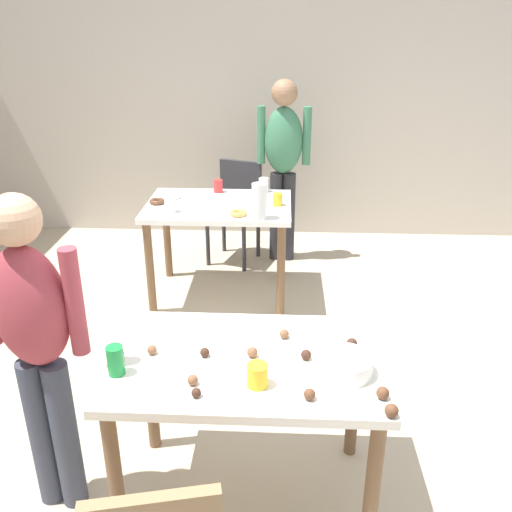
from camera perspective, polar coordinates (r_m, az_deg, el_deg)
The scene contains 32 objects.
ground_plane at distance 2.96m, azimuth 2.28°, elevation -20.02°, with size 6.40×6.40×0.00m, color tan.
wall_back at distance 5.39m, azimuth 2.97°, elevation 15.69°, with size 6.40×0.10×2.60m, color #BCB2A3.
dining_table_near at distance 2.37m, azimuth -0.82°, elevation -12.60°, with size 1.12×0.72×0.75m.
dining_table_far at distance 4.17m, azimuth -3.74°, elevation 3.94°, with size 1.07×0.75×0.75m.
chair_far_table at distance 4.90m, azimuth -1.97°, elevation 5.22°, with size 0.51×0.51×0.87m.
person_girl_near at distance 2.39m, azimuth -21.57°, elevation -7.60°, with size 0.46×0.24×1.46m.
person_adult_far at distance 4.76m, azimuth 2.89°, elevation 10.22°, with size 0.45×0.22×1.56m.
mixing_bowl at distance 2.23m, azimuth 9.26°, elevation -10.96°, with size 0.21×0.21×0.07m, color white.
soda_can at distance 2.25m, azimuth -14.08°, elevation -10.34°, with size 0.07×0.07×0.12m, color #198438.
fork_near at distance 2.52m, azimuth -4.06°, elevation -7.22°, with size 0.17×0.02×0.01m, color silver.
cup_near_0 at distance 2.13m, azimuth 0.28°, elevation -12.12°, with size 0.08×0.08×0.09m, color yellow.
cake_ball_0 at distance 2.16m, azimuth -6.38°, elevation -12.51°, with size 0.04×0.04×0.04m, color brown.
cake_ball_1 at distance 2.32m, azimuth -5.16°, elevation -9.80°, with size 0.04×0.04×0.04m, color #3D2319.
cake_ball_2 at distance 2.30m, azimuth -0.26°, elevation -9.84°, with size 0.04×0.04×0.04m, color brown.
cake_ball_3 at distance 2.13m, azimuth 12.98°, elevation -13.51°, with size 0.05×0.05×0.05m, color brown.
cake_ball_4 at distance 2.30m, azimuth 5.27°, elevation -10.04°, with size 0.04×0.04×0.04m, color #3D2319.
cake_ball_5 at distance 2.09m, azimuth 5.64°, elevation -13.93°, with size 0.04×0.04×0.04m, color brown.
cake_ball_6 at distance 2.43m, azimuth 3.02°, elevation -7.98°, with size 0.04×0.04×0.04m, color brown.
cake_ball_7 at distance 2.06m, azimuth 13.83°, elevation -15.13°, with size 0.05×0.05×0.05m, color brown.
cake_ball_8 at distance 2.36m, azimuth -13.80°, elevation -9.69°, with size 0.04×0.04×0.04m, color brown.
cake_ball_9 at distance 2.39m, azimuth 9.90°, elevation -8.80°, with size 0.05×0.05×0.05m, color #3D2319.
cake_ball_10 at distance 2.36m, azimuth -10.50°, elevation -9.44°, with size 0.04×0.04×0.04m, color brown.
cake_ball_11 at distance 2.10m, azimuth -6.02°, elevation -13.77°, with size 0.04×0.04×0.04m, color #3D2319.
pitcher_far at distance 3.78m, azimuth 0.41°, elevation 5.61°, with size 0.10×0.10×0.25m, color white.
cup_far_0 at distance 4.40m, azimuth 0.84°, elevation 7.29°, with size 0.08×0.08×0.11m, color white.
cup_far_1 at distance 4.08m, azimuth 2.29°, elevation 5.81°, with size 0.07×0.07×0.09m, color yellow.
cup_far_2 at distance 4.40m, azimuth -3.85°, elevation 7.17°, with size 0.07×0.07×0.10m, color red.
cup_far_3 at distance 3.98m, azimuth -8.68°, elevation 5.10°, with size 0.08×0.08×0.09m, color white.
donut_far_0 at distance 4.19m, azimuth -10.03°, elevation 5.53°, with size 0.12×0.12×0.03m, color brown.
donut_far_1 at distance 4.15m, azimuth -1.22°, elevation 5.70°, with size 0.10×0.10×0.03m, color white.
donut_far_2 at distance 4.29m, azimuth -8.35°, elevation 6.07°, with size 0.10×0.10×0.03m, color white.
donut_far_3 at distance 3.87m, azimuth -1.77°, elevation 4.41°, with size 0.12×0.12×0.04m, color gold.
Camera 1 is at (-0.00, -2.14, 2.04)m, focal length 39.05 mm.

